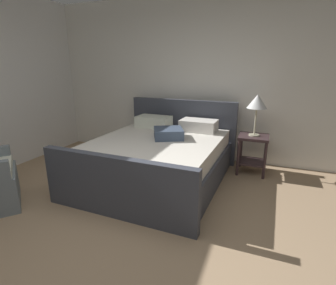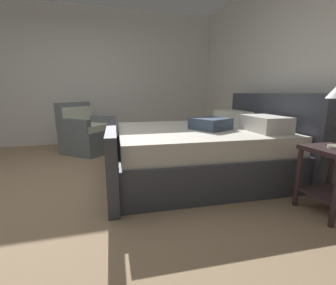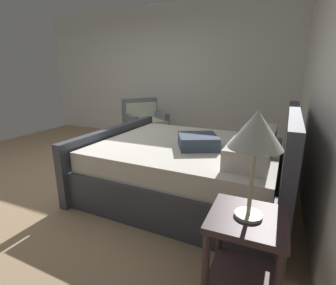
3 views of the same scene
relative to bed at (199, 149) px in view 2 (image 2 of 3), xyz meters
The scene contains 6 objects.
ground_plane 1.69m from the bed, 80.43° to the right, with size 5.47×5.65×0.02m, color #9F8261.
wall_back 1.65m from the bed, 77.70° to the left, with size 5.59×0.12×2.75m, color white.
wall_side_left 3.17m from the bed, 147.13° to the right, with size 0.12×5.77×2.75m, color white.
bed is the anchor object (origin of this frame).
nightstand_right 1.47m from the bed, 31.09° to the left, with size 0.44×0.44×0.60m.
armchair 2.23m from the bed, 137.01° to the right, with size 1.02×1.02×0.90m.
Camera 2 is at (2.48, 0.49, 1.06)m, focal length 24.87 mm.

